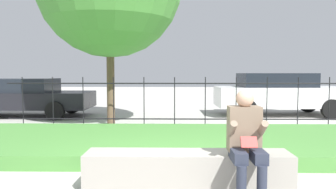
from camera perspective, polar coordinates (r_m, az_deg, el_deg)
The scene contains 7 objects.
ground_plane at distance 4.31m, azimuth 1.29°, elevation -16.16°, with size 60.00×60.00×0.00m, color #B2AFA8.
stone_bench at distance 4.25m, azimuth 3.46°, elevation -13.46°, with size 2.57×0.49×0.48m.
person_seated_reader at distance 3.94m, azimuth 13.43°, elevation -7.60°, with size 0.42×0.73×1.28m.
grass_berm at distance 6.47m, azimuth 1.19°, elevation -8.30°, with size 10.74×3.15×0.23m.
iron_fence at distance 8.48m, azimuth 1.16°, elevation -1.30°, with size 8.74×0.03×1.36m.
car_parked_right at distance 11.95m, azimuth 18.75°, elevation 0.25°, with size 4.40×2.01×1.46m.
car_parked_left at distance 12.09m, azimuth -24.44°, elevation -0.27°, with size 4.69×1.98×1.28m.
Camera 1 is at (-0.02, -4.06, 1.47)m, focal length 35.00 mm.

